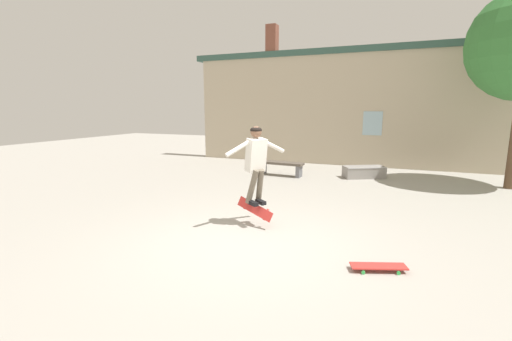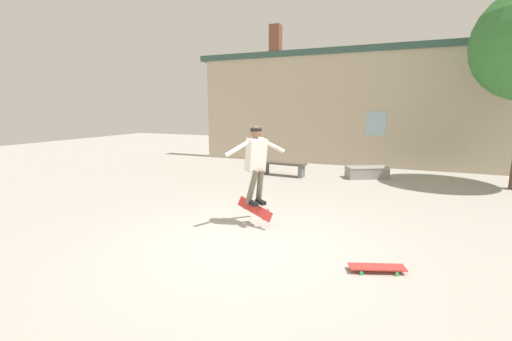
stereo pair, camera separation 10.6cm
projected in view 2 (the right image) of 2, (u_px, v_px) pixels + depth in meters
The scene contains 7 objects.
ground_plane at pixel (245, 242), 5.84m from camera, with size 40.00×40.00×0.00m, color #A39E93.
building_backdrop at pixel (340, 106), 13.55m from camera, with size 12.51×0.52×5.63m.
park_bench at pixel (283, 166), 11.55m from camera, with size 1.59×0.53×0.47m.
skate_ledge at pixel (367, 172), 11.17m from camera, with size 1.42×1.11×0.38m.
skater at pixel (256, 158), 6.40m from camera, with size 0.82×1.07×1.48m.
skateboard_flipping at pixel (255, 209), 6.57m from camera, with size 0.81×0.30×0.39m.
skateboard_resting at pixel (377, 267), 4.77m from camera, with size 0.80×0.46×0.08m.
Camera 2 is at (2.36, -5.00, 2.26)m, focal length 24.00 mm.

